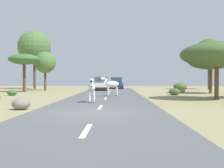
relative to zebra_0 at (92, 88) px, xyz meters
name	(u,v)px	position (x,y,z in m)	size (l,w,h in m)	color
ground_plane	(92,113)	(0.46, -4.80, -0.94)	(90.00, 90.00, 0.00)	#998E60
road	(97,113)	(0.70, -4.80, -0.92)	(6.00, 64.00, 0.05)	#56595B
lane_markings	(95,115)	(0.70, -5.80, -0.89)	(0.16, 56.00, 0.01)	silver
zebra_0	(92,88)	(0.00, 0.00, 0.00)	(0.47, 1.59, 1.50)	silver
zebra_1	(111,84)	(1.05, 6.13, 0.10)	(1.73, 0.73, 1.66)	silver
car_0	(101,84)	(-0.55, 18.19, -0.09)	(2.20, 4.43, 1.74)	white
car_1	(116,83)	(1.43, 24.46, -0.09)	(2.08, 4.37, 1.74)	#1E479E
tree_0	(45,62)	(-7.88, 18.06, 2.73)	(2.83, 2.83, 5.12)	brown
tree_1	(217,54)	(8.80, 3.16, 2.33)	(5.25, 5.25, 4.20)	brown
tree_2	(209,53)	(14.90, 22.31, 4.34)	(4.16, 4.16, 7.38)	brown
tree_4	(24,60)	(-9.20, 14.03, 2.80)	(3.52, 3.52, 4.40)	#4C3823
tree_6	(34,47)	(-11.10, 23.76, 5.47)	(4.95, 4.95, 8.90)	#4C3823
tree_7	(211,62)	(11.22, 11.23, 2.31)	(4.47, 4.47, 4.05)	brown
bush_0	(180,87)	(9.46, 16.96, -0.43)	(1.70, 1.53, 1.02)	#425B2D
bush_1	(12,93)	(-8.00, 7.53, -0.68)	(0.89, 0.80, 0.53)	#386633
bush_2	(174,92)	(6.86, 8.27, -0.63)	(1.05, 0.94, 0.63)	#425B2D
rock_0	(182,91)	(8.90, 13.53, -0.79)	(0.62, 0.68, 0.31)	gray
rock_2	(21,104)	(-3.10, -3.45, -0.65)	(0.88, 0.88, 0.58)	gray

